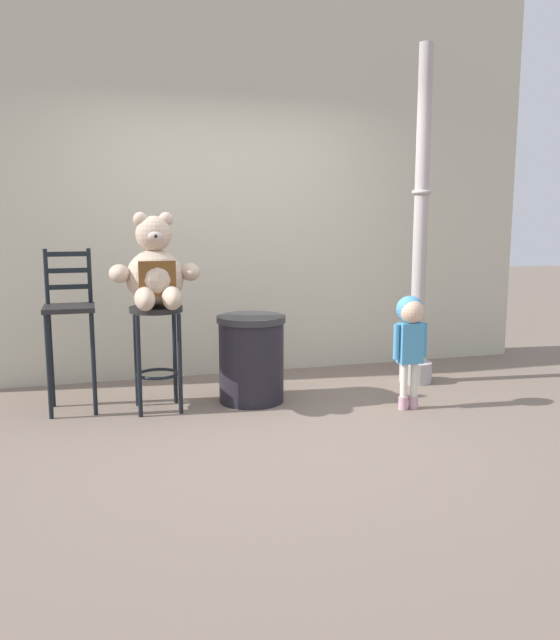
% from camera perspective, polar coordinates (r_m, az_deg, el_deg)
% --- Properties ---
extents(ground_plane, '(24.00, 24.00, 0.00)m').
position_cam_1_polar(ground_plane, '(4.39, -0.43, -9.94)').
color(ground_plane, '#766659').
extents(building_wall, '(6.02, 0.30, 3.76)m').
position_cam_1_polar(building_wall, '(5.98, -5.50, 13.38)').
color(building_wall, beige).
rests_on(building_wall, ground_plane).
extents(bar_stool_with_teddy, '(0.39, 0.39, 0.78)m').
position_cam_1_polar(bar_stool_with_teddy, '(4.84, -10.86, -1.46)').
color(bar_stool_with_teddy, black).
rests_on(bar_stool_with_teddy, ground_plane).
extents(teddy_bear, '(0.65, 0.59, 0.68)m').
position_cam_1_polar(teddy_bear, '(4.74, -11.00, 4.14)').
color(teddy_bear, tan).
rests_on(teddy_bear, bar_stool_with_teddy).
extents(child_walking, '(0.27, 0.22, 0.86)m').
position_cam_1_polar(child_walking, '(4.86, 11.47, -0.65)').
color(child_walking, '#C392A4').
rests_on(child_walking, ground_plane).
extents(trash_bin, '(0.53, 0.53, 0.68)m').
position_cam_1_polar(trash_bin, '(5.02, -2.55, -3.42)').
color(trash_bin, black).
rests_on(trash_bin, ground_plane).
extents(lamppost, '(0.28, 0.28, 2.83)m').
position_cam_1_polar(lamppost, '(5.62, 12.27, 5.74)').
color(lamppost, '#A9A2A4').
rests_on(lamppost, ground_plane).
extents(bar_chair_empty, '(0.36, 0.36, 1.20)m').
position_cam_1_polar(bar_chair_empty, '(4.97, -18.14, 0.02)').
color(bar_chair_empty, black).
rests_on(bar_chair_empty, ground_plane).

